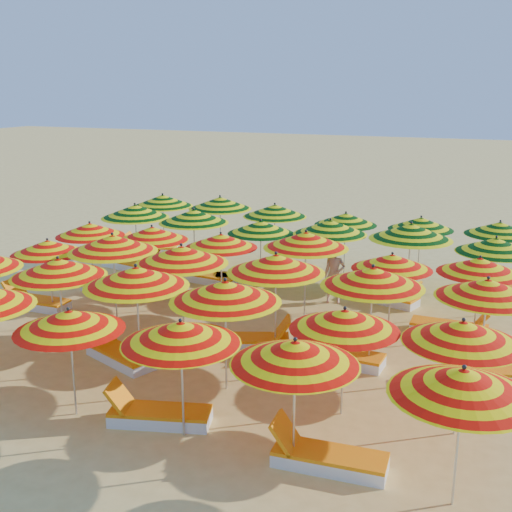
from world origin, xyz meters
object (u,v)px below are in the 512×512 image
(umbrella_7, at_px, (58,268))
(lounger_8, at_px, (451,328))
(umbrella_18, at_px, (90,230))
(umbrella_33, at_px, (346,219))
(umbrella_31, at_px, (220,203))
(umbrella_23, at_px, (480,266))
(umbrella_4, at_px, (295,353))
(umbrella_14, at_px, (181,255))
(umbrella_24, at_px, (135,211))
(lounger_1, at_px, (327,458))
(umbrella_2, at_px, (69,320))
(umbrella_3, at_px, (181,333))
(lounger_7, at_px, (112,287))
(umbrella_8, at_px, (136,277))
(umbrella_26, at_px, (261,227))
(umbrella_12, at_px, (48,247))
(umbrella_5, at_px, (463,382))
(lounger_5, at_px, (340,356))
(umbrella_28, at_px, (411,232))
(lounger_2, at_px, (119,354))
(umbrella_9, at_px, (225,292))
(lounger_12, at_px, (387,297))
(umbrella_35, at_px, (500,229))
(umbrella_29, at_px, (496,245))
(umbrella_21, at_px, (306,240))
(umbrella_15, at_px, (276,264))
(lounger_13, at_px, (150,249))
(umbrella_27, at_px, (330,227))
(umbrella_11, at_px, (463,332))
(lounger_3, at_px, (36,302))
(lounger_4, at_px, (252,341))
(umbrella_20, at_px, (221,241))
(lounger_11, at_px, (247,278))
(umbrella_32, at_px, (275,211))
(umbrella_16, at_px, (373,277))
(umbrella_13, at_px, (113,244))
(lounger_9, at_px, (126,263))
(lounger_10, at_px, (209,277))
(umbrella_17, at_px, (487,289))
(umbrella_34, at_px, (421,223))

(umbrella_7, relative_size, lounger_8, 1.41)
(umbrella_18, height_order, umbrella_33, umbrella_18)
(umbrella_31, bearing_deg, umbrella_23, -25.68)
(umbrella_4, bearing_deg, umbrella_14, 136.39)
(umbrella_24, distance_m, lounger_1, 11.51)
(umbrella_2, bearing_deg, umbrella_31, 101.67)
(umbrella_3, distance_m, lounger_7, 8.12)
(umbrella_8, height_order, umbrella_26, umbrella_8)
(umbrella_8, xyz_separation_m, umbrella_23, (6.08, 4.21, -0.21))
(umbrella_12, distance_m, umbrella_23, 10.19)
(umbrella_4, relative_size, umbrella_5, 1.06)
(umbrella_23, distance_m, lounger_5, 3.76)
(umbrella_28, relative_size, lounger_2, 1.34)
(umbrella_18, distance_m, umbrella_31, 4.67)
(lounger_1, height_order, lounger_5, same)
(umbrella_24, height_order, umbrella_26, umbrella_24)
(umbrella_9, height_order, lounger_12, umbrella_9)
(umbrella_35, bearing_deg, umbrella_29, -90.04)
(umbrella_9, height_order, umbrella_21, umbrella_21)
(umbrella_2, xyz_separation_m, umbrella_15, (2.19, 3.96, 0.20))
(umbrella_2, xyz_separation_m, umbrella_8, (0.02, 2.02, 0.21))
(lounger_13, bearing_deg, umbrella_27, 149.37)
(umbrella_8, bearing_deg, umbrella_2, -90.54)
(umbrella_11, height_order, umbrella_24, umbrella_24)
(umbrella_7, bearing_deg, umbrella_23, 26.82)
(umbrella_14, bearing_deg, umbrella_27, 63.89)
(lounger_3, height_order, lounger_4, same)
(lounger_2, relative_size, lounger_3, 1.05)
(umbrella_20, height_order, umbrella_28, umbrella_28)
(lounger_12, bearing_deg, umbrella_12, -136.13)
(umbrella_12, height_order, lounger_8, umbrella_12)
(umbrella_14, height_order, lounger_7, umbrella_14)
(umbrella_28, xyz_separation_m, lounger_13, (-9.03, 2.10, -1.81))
(umbrella_9, height_order, lounger_11, umbrella_9)
(umbrella_27, distance_m, umbrella_32, 2.90)
(umbrella_32, bearing_deg, umbrella_15, -68.79)
(umbrella_12, bearing_deg, umbrella_26, 44.08)
(umbrella_2, distance_m, umbrella_24, 8.78)
(umbrella_16, xyz_separation_m, umbrella_18, (-8.23, 2.04, -0.17))
(umbrella_11, height_order, umbrella_33, umbrella_11)
(umbrella_13, relative_size, umbrella_23, 1.08)
(umbrella_2, distance_m, umbrella_3, 2.07)
(umbrella_15, height_order, lounger_4, umbrella_15)
(umbrella_14, bearing_deg, lounger_9, 135.70)
(umbrella_16, bearing_deg, lounger_10, 144.73)
(umbrella_17, xyz_separation_m, lounger_4, (-4.68, -0.34, -1.68))
(umbrella_18, xyz_separation_m, lounger_8, (9.57, 0.44, -1.59))
(umbrella_15, relative_size, umbrella_33, 1.18)
(lounger_4, distance_m, lounger_9, 7.46)
(umbrella_31, relative_size, umbrella_34, 1.15)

